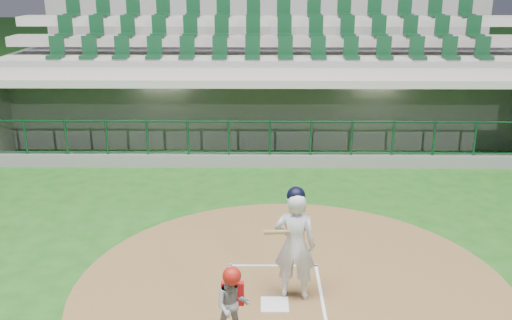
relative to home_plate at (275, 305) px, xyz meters
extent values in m
plane|color=#194C15|center=(0.00, 0.70, -0.02)|extent=(120.00, 120.00, 0.00)
cylinder|color=brown|center=(0.30, 0.50, -0.02)|extent=(7.20, 7.20, 0.01)
cube|color=white|center=(0.00, 0.00, 0.00)|extent=(0.43, 0.43, 0.02)
cube|color=white|center=(-0.75, 0.40, 0.00)|extent=(0.05, 1.80, 0.01)
cube|color=white|center=(0.75, 0.40, 0.00)|extent=(0.05, 1.80, 0.01)
cube|color=silver|center=(0.00, 1.25, 0.00)|extent=(1.55, 0.05, 0.01)
cube|color=gray|center=(0.00, 8.20, -0.57)|extent=(15.00, 3.00, 0.10)
cube|color=gray|center=(0.00, 9.80, 0.83)|extent=(15.00, 0.20, 2.70)
cube|color=#A8A395|center=(0.00, 9.68, 1.08)|extent=(13.50, 0.04, 0.90)
cube|color=slate|center=(-7.50, 8.20, 0.83)|extent=(0.20, 3.00, 2.70)
cube|color=#A29D92|center=(0.00, 7.95, 2.28)|extent=(15.40, 3.50, 0.20)
cube|color=slate|center=(0.00, 6.65, 0.13)|extent=(15.00, 0.15, 0.40)
cube|color=black|center=(0.00, 6.65, 1.70)|extent=(15.00, 0.01, 0.95)
cube|color=brown|center=(0.00, 9.25, -0.30)|extent=(12.75, 0.40, 0.45)
cube|color=white|center=(-3.00, 8.20, 2.15)|extent=(1.30, 0.35, 0.04)
cube|color=white|center=(3.00, 8.20, 2.15)|extent=(1.30, 0.35, 0.04)
imported|color=maroon|center=(-3.88, 8.95, 0.41)|extent=(1.26, 0.80, 1.87)
imported|color=#A41211|center=(-2.93, 8.94, 0.42)|extent=(1.17, 0.65, 1.88)
imported|color=maroon|center=(1.60, 9.14, 0.39)|extent=(0.97, 0.71, 1.83)
imported|color=#A6111E|center=(5.63, 8.88, 0.33)|extent=(1.66, 0.96, 1.71)
cube|color=slate|center=(0.00, 11.45, 1.13)|extent=(17.00, 6.50, 2.50)
cube|color=#A5A195|center=(0.00, 9.95, 2.28)|extent=(16.60, 0.95, 0.30)
cube|color=gray|center=(0.00, 10.90, 2.83)|extent=(16.60, 0.95, 0.30)
cube|color=#A49F94|center=(0.00, 11.85, 3.38)|extent=(16.60, 0.95, 0.30)
cube|color=slate|center=(0.00, 14.80, 2.50)|extent=(17.00, 0.25, 5.05)
imported|color=silver|center=(0.31, 0.27, 0.88)|extent=(0.71, 0.53, 1.78)
sphere|color=black|center=(0.31, 0.27, 1.71)|extent=(0.28, 0.28, 0.28)
cylinder|color=#A4854B|center=(0.06, 0.02, 1.23)|extent=(0.58, 0.79, 0.39)
imported|color=gray|center=(-0.61, -0.81, 0.50)|extent=(0.53, 0.44, 1.02)
sphere|color=#A11911|center=(-0.61, -0.81, 0.96)|extent=(0.26, 0.26, 0.26)
cube|color=#B31314|center=(-0.61, -0.66, 0.60)|extent=(0.32, 0.10, 0.35)
camera|label=1|loc=(-0.21, -7.70, 4.89)|focal=40.00mm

